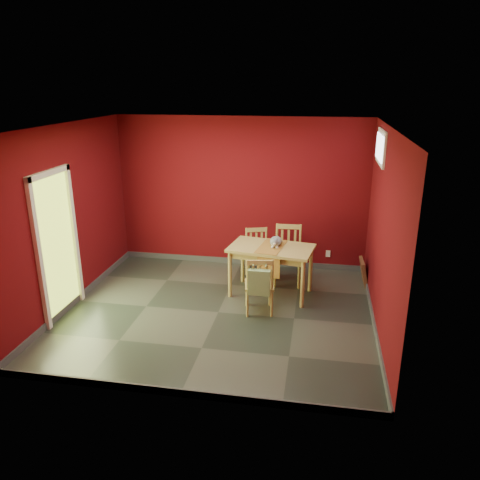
% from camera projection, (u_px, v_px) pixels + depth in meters
% --- Properties ---
extents(ground, '(4.50, 4.50, 0.00)m').
position_uv_depth(ground, '(218.00, 312.00, 6.95)').
color(ground, '#2D342D').
rests_on(ground, ground).
extents(room_shell, '(4.50, 4.50, 4.50)m').
position_uv_depth(room_shell, '(218.00, 309.00, 6.93)').
color(room_shell, '#54080D').
rests_on(room_shell, ground).
extents(doorway, '(0.06, 1.01, 2.13)m').
position_uv_depth(doorway, '(56.00, 241.00, 6.58)').
color(doorway, '#B7D838').
rests_on(doorway, ground).
extents(window, '(0.05, 0.90, 0.50)m').
position_uv_depth(window, '(381.00, 147.00, 6.76)').
color(window, white).
rests_on(window, room_shell).
extents(outlet_plate, '(0.08, 0.02, 0.12)m').
position_uv_depth(outlet_plate, '(328.00, 254.00, 8.45)').
color(outlet_plate, silver).
rests_on(outlet_plate, room_shell).
extents(dining_table, '(1.39, 0.95, 0.80)m').
position_uv_depth(dining_table, '(271.00, 253.00, 7.33)').
color(dining_table, tan).
rests_on(dining_table, ground).
extents(table_runner, '(0.46, 0.79, 0.37)m').
position_uv_depth(table_runner, '(270.00, 253.00, 7.21)').
color(table_runner, olive).
rests_on(table_runner, dining_table).
extents(chair_far_left, '(0.50, 0.50, 0.87)m').
position_uv_depth(chair_far_left, '(257.00, 253.00, 8.06)').
color(chair_far_left, tan).
rests_on(chair_far_left, ground).
extents(chair_far_right, '(0.48, 0.48, 0.99)m').
position_uv_depth(chair_far_right, '(288.00, 254.00, 7.84)').
color(chair_far_right, tan).
rests_on(chair_far_right, ground).
extents(chair_near, '(0.48, 0.48, 0.88)m').
position_uv_depth(chair_near, '(259.00, 284.00, 6.81)').
color(chair_near, tan).
rests_on(chair_near, ground).
extents(tote_bag, '(0.31, 0.19, 0.44)m').
position_uv_depth(tote_bag, '(259.00, 282.00, 6.57)').
color(tote_bag, '#789961').
rests_on(tote_bag, chair_near).
extents(cat, '(0.37, 0.43, 0.19)m').
position_uv_depth(cat, '(276.00, 239.00, 7.34)').
color(cat, slate).
rests_on(cat, table_runner).
extents(picture_frame, '(0.16, 0.44, 0.43)m').
position_uv_depth(picture_frame, '(363.00, 272.00, 7.86)').
color(picture_frame, brown).
rests_on(picture_frame, ground).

